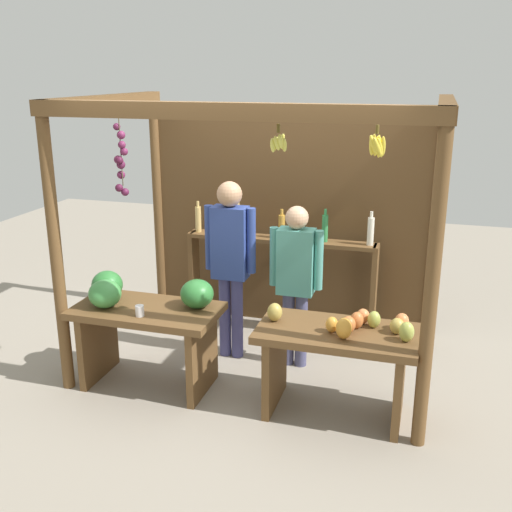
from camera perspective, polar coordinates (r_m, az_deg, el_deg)
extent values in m
plane|color=gray|center=(5.74, 0.54, -9.80)|extent=(12.00, 12.00, 0.00)
cylinder|color=brown|center=(5.09, -18.45, 0.25)|extent=(0.10, 0.10, 2.40)
cylinder|color=brown|center=(4.21, 16.30, -3.01)|extent=(0.10, 0.10, 2.40)
cylinder|color=brown|center=(6.67, -9.29, 4.79)|extent=(0.10, 0.10, 2.40)
cylinder|color=brown|center=(6.03, 16.58, 2.98)|extent=(0.10, 0.10, 2.40)
cube|color=brown|center=(4.22, -3.00, 13.54)|extent=(3.01, 0.12, 0.12)
cube|color=brown|center=(5.70, -14.06, 14.00)|extent=(0.12, 1.99, 0.12)
cube|color=brown|center=(4.93, 17.60, 13.31)|extent=(0.12, 1.99, 0.12)
cube|color=#52381E|center=(6.24, 3.02, 3.00)|extent=(2.91, 0.04, 2.16)
cylinder|color=brown|center=(4.19, 2.13, 12.01)|extent=(0.02, 0.02, 0.06)
ellipsoid|color=#D1CC4C|center=(4.19, 2.69, 10.48)|extent=(0.04, 0.06, 0.11)
ellipsoid|color=#D1CC4C|center=(4.22, 2.45, 10.88)|extent=(0.07, 0.05, 0.11)
ellipsoid|color=#D1CC4C|center=(4.24, 2.07, 10.68)|extent=(0.07, 0.05, 0.11)
ellipsoid|color=#D1CC4C|center=(4.21, 1.87, 10.57)|extent=(0.05, 0.07, 0.11)
ellipsoid|color=#D1CC4C|center=(4.19, 1.60, 10.46)|extent=(0.06, 0.07, 0.11)
ellipsoid|color=#D1CC4C|center=(4.18, 1.98, 10.65)|extent=(0.07, 0.04, 0.11)
ellipsoid|color=#D1CC4C|center=(4.16, 2.34, 10.79)|extent=(0.05, 0.05, 0.11)
cylinder|color=brown|center=(4.18, 11.44, 11.69)|extent=(0.02, 0.02, 0.06)
ellipsoid|color=yellow|center=(4.19, 11.94, 10.16)|extent=(0.04, 0.06, 0.14)
ellipsoid|color=yellow|center=(4.22, 11.71, 9.98)|extent=(0.06, 0.06, 0.15)
ellipsoid|color=yellow|center=(4.23, 11.42, 10.15)|extent=(0.07, 0.04, 0.14)
ellipsoid|color=yellow|center=(4.23, 11.22, 10.35)|extent=(0.09, 0.06, 0.14)
ellipsoid|color=yellow|center=(4.21, 11.03, 10.35)|extent=(0.05, 0.06, 0.14)
ellipsoid|color=yellow|center=(4.19, 10.92, 10.28)|extent=(0.04, 0.06, 0.14)
ellipsoid|color=yellow|center=(4.16, 11.09, 10.29)|extent=(0.09, 0.06, 0.15)
ellipsoid|color=yellow|center=(4.16, 11.42, 10.12)|extent=(0.09, 0.05, 0.14)
ellipsoid|color=yellow|center=(4.17, 11.65, 10.02)|extent=(0.06, 0.07, 0.15)
cylinder|color=#4C422D|center=(5.00, -12.69, 9.62)|extent=(0.01, 0.01, 0.55)
sphere|color=#511938|center=(5.00, -13.07, 11.86)|extent=(0.06, 0.06, 0.06)
sphere|color=#601E42|center=(4.99, -12.67, 11.13)|extent=(0.07, 0.07, 0.07)
sphere|color=#601E42|center=(4.98, -12.61, 10.25)|extent=(0.06, 0.06, 0.06)
sphere|color=#601E42|center=(4.99, -12.41, 9.64)|extent=(0.06, 0.06, 0.06)
sphere|color=#601E42|center=(5.02, -12.94, 8.89)|extent=(0.07, 0.07, 0.07)
sphere|color=#47142D|center=(4.98, -12.83, 8.82)|extent=(0.07, 0.07, 0.07)
sphere|color=#511938|center=(5.02, -12.68, 8.44)|extent=(0.07, 0.07, 0.07)
sphere|color=#601E42|center=(5.06, -12.67, 7.52)|extent=(0.07, 0.07, 0.07)
sphere|color=#47142D|center=(5.03, -12.85, 6.31)|extent=(0.06, 0.06, 0.06)
sphere|color=#511938|center=(5.04, -12.31, 5.95)|extent=(0.06, 0.06, 0.06)
cube|color=brown|center=(5.12, -10.34, -5.13)|extent=(1.22, 0.64, 0.06)
cube|color=brown|center=(5.49, -14.75, -7.93)|extent=(0.06, 0.58, 0.65)
cube|color=brown|center=(5.08, -5.11, -9.51)|extent=(0.06, 0.58, 0.65)
ellipsoid|color=#2D7533|center=(5.01, -5.61, -3.58)|extent=(0.39, 0.39, 0.24)
ellipsoid|color=#2D7533|center=(5.34, -13.93, -2.67)|extent=(0.32, 0.32, 0.25)
ellipsoid|color=#429347|center=(5.15, -14.13, -3.50)|extent=(0.34, 0.34, 0.24)
cylinder|color=white|center=(4.93, -10.97, -5.12)|extent=(0.07, 0.07, 0.09)
cube|color=brown|center=(4.67, 7.70, -7.30)|extent=(1.22, 0.64, 0.06)
cube|color=brown|center=(4.91, 1.79, -10.47)|extent=(0.06, 0.58, 0.65)
cube|color=brown|center=(4.79, 13.44, -11.74)|extent=(0.06, 0.58, 0.65)
ellipsoid|color=#A8B24C|center=(4.72, 11.13, -5.92)|extent=(0.12, 0.12, 0.13)
ellipsoid|color=#CC7038|center=(4.68, 9.54, -6.02)|extent=(0.12, 0.12, 0.13)
ellipsoid|color=#B79E47|center=(4.75, 1.79, -5.34)|extent=(0.17, 0.17, 0.15)
ellipsoid|color=#E07F47|center=(4.78, 10.11, -5.62)|extent=(0.14, 0.14, 0.12)
ellipsoid|color=#CC7038|center=(4.60, 8.76, -6.43)|extent=(0.11, 0.11, 0.13)
ellipsoid|color=#E07F47|center=(4.72, 13.66, -6.06)|extent=(0.14, 0.14, 0.13)
ellipsoid|color=#A8B24C|center=(4.53, 14.09, -6.99)|extent=(0.12, 0.12, 0.15)
ellipsoid|color=gold|center=(4.48, 8.32, -6.82)|extent=(0.13, 0.13, 0.16)
ellipsoid|color=gold|center=(4.58, 7.21, -6.47)|extent=(0.11, 0.11, 0.12)
ellipsoid|color=#B79E47|center=(4.65, 13.23, -6.48)|extent=(0.15, 0.15, 0.12)
cube|color=brown|center=(6.45, -5.87, -1.94)|extent=(0.05, 0.20, 1.00)
cube|color=brown|center=(6.03, 11.08, -3.59)|extent=(0.05, 0.20, 1.00)
cube|color=brown|center=(6.02, 2.36, 1.53)|extent=(1.89, 0.22, 0.04)
cylinder|color=#D8B266|center=(6.25, -5.50, 3.48)|extent=(0.06, 0.06, 0.26)
cylinder|color=#D8B266|center=(6.22, -5.54, 4.94)|extent=(0.03, 0.03, 0.06)
cylinder|color=#D8B266|center=(6.10, -1.70, 3.35)|extent=(0.07, 0.07, 0.29)
cylinder|color=#D8B266|center=(6.06, -1.71, 4.97)|extent=(0.03, 0.03, 0.06)
cylinder|color=gold|center=(5.99, 2.40, 2.79)|extent=(0.07, 0.07, 0.24)
cylinder|color=gold|center=(5.95, 2.42, 4.17)|extent=(0.03, 0.03, 0.06)
cylinder|color=#338C4C|center=(5.90, 6.55, 2.62)|extent=(0.06, 0.06, 0.27)
cylinder|color=#338C4C|center=(5.86, 6.60, 4.16)|extent=(0.03, 0.03, 0.06)
cylinder|color=silver|center=(5.84, 10.81, 2.30)|extent=(0.06, 0.06, 0.27)
cylinder|color=silver|center=(5.80, 10.90, 3.88)|extent=(0.03, 0.03, 0.06)
cylinder|color=#44447D|center=(5.69, -2.95, -5.71)|extent=(0.11, 0.11, 0.79)
cylinder|color=#44447D|center=(5.65, -1.80, -5.85)|extent=(0.11, 0.11, 0.79)
cube|color=#2D428C|center=(5.43, -2.47, 1.27)|extent=(0.32, 0.19, 0.66)
cylinder|color=#2D428C|center=(5.49, -4.45, 1.77)|extent=(0.08, 0.08, 0.60)
cylinder|color=#2D428C|center=(5.36, -0.45, 1.45)|extent=(0.08, 0.08, 0.60)
sphere|color=tan|center=(5.33, -2.53, 5.88)|extent=(0.23, 0.23, 0.23)
cylinder|color=#48486D|center=(5.54, 3.08, -6.86)|extent=(0.11, 0.11, 0.70)
cylinder|color=#48486D|center=(5.51, 4.30, -6.99)|extent=(0.11, 0.11, 0.70)
cube|color=teal|center=(5.30, 3.82, -0.53)|extent=(0.32, 0.19, 0.59)
cylinder|color=teal|center=(5.33, 1.73, -0.04)|extent=(0.08, 0.08, 0.53)
cylinder|color=teal|center=(5.25, 5.95, -0.41)|extent=(0.08, 0.08, 0.53)
sphere|color=tan|center=(5.19, 3.90, 3.65)|extent=(0.20, 0.20, 0.20)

